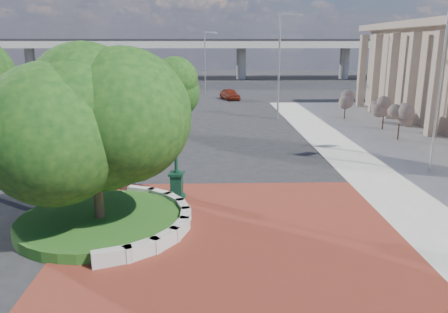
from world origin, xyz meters
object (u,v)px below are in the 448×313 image
at_px(street_lamp_far, 206,58).
at_px(flagpole_a, 440,84).
at_px(parked_car, 230,94).
at_px(street_lamp_near, 282,59).
at_px(post_clock, 176,147).

bearing_deg(street_lamp_far, flagpole_a, -71.90).
distance_m(parked_car, flagpole_a, 33.38).
xyz_separation_m(street_lamp_near, street_lamp_far, (-6.89, 19.97, -0.59)).
bearing_deg(street_lamp_near, street_lamp_far, 109.03).
bearing_deg(flagpole_a, street_lamp_far, 108.10).
height_order(street_lamp_near, street_lamp_far, street_lamp_near).
height_order(flagpole_a, street_lamp_far, flagpole_a).
bearing_deg(parked_car, post_clock, -114.14).
bearing_deg(post_clock, parked_car, 83.78).
xyz_separation_m(flagpole_a, street_lamp_far, (-12.22, 37.39, 0.07)).
bearing_deg(street_lamp_far, post_clock, -91.31).
bearing_deg(flagpole_a, post_clock, -164.91).
height_order(flagpole_a, street_lamp_near, flagpole_a).
bearing_deg(parked_car, street_lamp_far, 99.60).
distance_m(post_clock, parked_car, 35.59).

